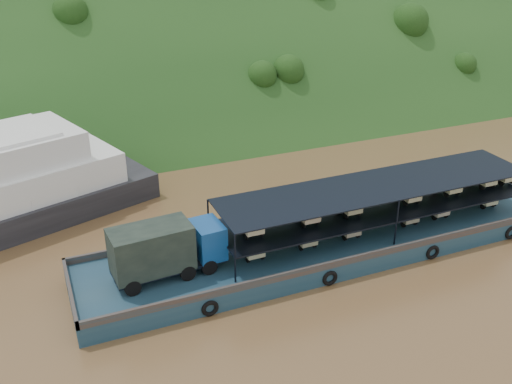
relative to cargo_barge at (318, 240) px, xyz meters
name	(u,v)px	position (x,y,z in m)	size (l,w,h in m)	color
ground	(298,244)	(-0.57, 1.84, -1.18)	(160.00, 160.00, 0.00)	brown
hillside	(168,106)	(-0.57, 37.84, -1.18)	(140.00, 28.00, 28.00)	#163613
cargo_barge	(318,240)	(0.00, 0.00, 0.00)	(35.00, 7.18, 4.72)	#143247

